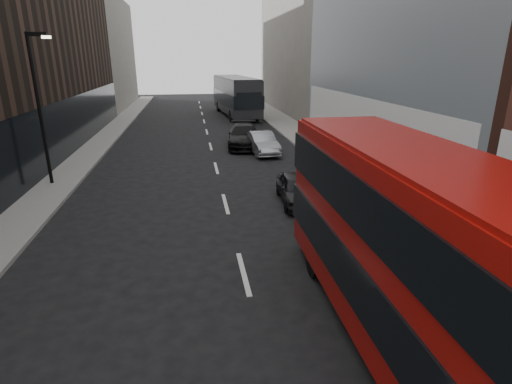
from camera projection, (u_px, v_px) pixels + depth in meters
name	position (u px, v px, depth m)	size (l,w,h in m)	color
sidewalk_right	(315.00, 145.00, 28.83)	(3.00, 80.00, 0.15)	slate
sidewalk_left	(90.00, 153.00, 26.47)	(2.00, 80.00, 0.15)	slate
building_victorian	(302.00, 23.00, 44.12)	(6.50, 24.00, 21.00)	#69645D
building_left_mid	(42.00, 44.00, 28.39)	(5.00, 24.00, 14.00)	black
building_left_far	(104.00, 54.00, 49.12)	(5.00, 20.00, 13.00)	#69645D
street_lamp	(40.00, 100.00, 18.58)	(1.06, 0.22, 7.00)	black
red_bus	(421.00, 252.00, 7.88)	(2.71, 10.85, 4.36)	#990D09
grey_bus	(236.00, 95.00, 43.13)	(4.06, 12.90, 4.10)	black
car_a	(297.00, 189.00, 17.41)	(1.50, 3.73, 1.27)	black
car_b	(262.00, 143.00, 26.45)	(1.50, 4.29, 1.41)	gray
car_c	(244.00, 136.00, 28.34)	(2.21, 5.43, 1.58)	black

